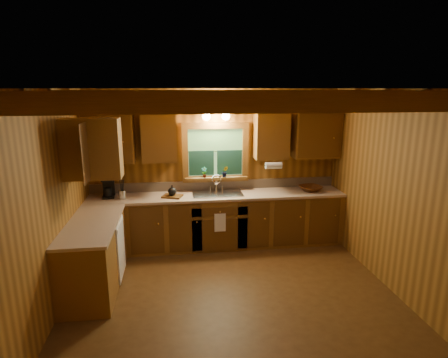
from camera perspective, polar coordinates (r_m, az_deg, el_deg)
room at (r=4.49m, az=1.38°, el=-3.04°), size 4.20×4.20×4.20m
ceiling_beams at (r=4.30m, az=1.47°, el=12.32°), size 4.20×2.54×0.18m
base_cabinets at (r=5.94m, az=-5.40°, el=-7.69°), size 4.20×2.22×0.86m
countertop at (r=5.80m, az=-5.37°, el=-3.52°), size 4.20×2.24×0.04m
backsplash at (r=6.38m, az=-1.31°, el=-0.92°), size 4.20×0.02×0.16m
dishwasher_panel at (r=5.44m, az=-15.62°, el=-10.26°), size 0.02×0.60×0.80m
upper_cabinets at (r=5.72m, az=-6.50°, el=6.07°), size 4.19×1.77×0.78m
window at (r=6.24m, az=-1.32°, el=3.91°), size 1.12×0.08×1.00m
window_sill at (r=6.28m, az=-1.25°, el=0.16°), size 1.06×0.14×0.04m
wall_sconce at (r=6.04m, az=-1.23°, el=9.66°), size 0.45×0.21×0.17m
paper_towel_roll at (r=6.12m, az=7.64°, el=2.08°), size 0.27×0.11×0.11m
dish_towel at (r=5.93m, az=-0.61°, el=-6.74°), size 0.18×0.01×0.30m
sink at (r=6.14m, az=-1.01°, el=-2.71°), size 0.82×0.48×0.43m
coffee_maker at (r=6.20m, az=-17.40°, el=-1.25°), size 0.18×0.23×0.32m
utensil_crock at (r=6.05m, az=-15.44°, el=-2.28°), size 0.11×0.11×0.32m
cutting_board at (r=6.01m, az=-7.97°, el=-2.64°), size 0.36×0.31×0.03m
teakettle at (r=5.99m, az=-7.99°, el=-1.89°), size 0.13×0.13×0.17m
wicker_basket at (r=6.46m, az=13.19°, el=-1.43°), size 0.45×0.45×0.09m
potted_plant_left at (r=6.21m, az=-3.07°, el=1.04°), size 0.10×0.08×0.18m
potted_plant_right at (r=6.24m, az=0.14°, el=1.15°), size 0.11×0.09×0.19m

